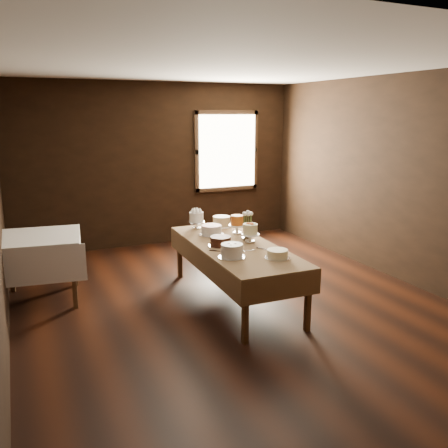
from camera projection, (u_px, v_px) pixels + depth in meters
floor at (231, 302)px, 5.81m from camera, size 5.00×6.00×0.01m
ceiling at (231, 64)px, 5.16m from camera, size 5.00×6.00×0.01m
wall_back at (158, 165)px, 8.15m from camera, size 5.00×0.02×2.80m
wall_front at (442, 263)px, 2.82m from camera, size 5.00×0.02×2.80m
wall_right at (395, 178)px, 6.49m from camera, size 0.02×6.00×2.80m
window at (227, 151)px, 8.57m from camera, size 1.10×0.05×1.30m
display_table at (235, 249)px, 5.72m from camera, size 0.96×2.34×0.72m
side_table at (38, 244)px, 5.73m from camera, size 1.09×1.09×0.83m
cake_meringue at (196, 221)px, 6.48m from camera, size 0.23×0.23×0.25m
cake_speckled at (222, 222)px, 6.62m from camera, size 0.31×0.31×0.14m
cake_lattice at (211, 231)px, 6.15m from camera, size 0.33×0.33×0.12m
cake_caramel at (237, 225)px, 6.23m from camera, size 0.23×0.23×0.26m
cake_chocolate at (221, 242)px, 5.64m from camera, size 0.35×0.35×0.12m
cake_flowers at (250, 234)px, 5.81m from camera, size 0.23×0.23×0.24m
cake_swirl at (232, 251)px, 5.19m from camera, size 0.31×0.31×0.16m
cake_cream at (277, 254)px, 5.16m from camera, size 0.28×0.28×0.10m
cake_server_a at (249, 250)px, 5.46m from camera, size 0.24×0.05×0.01m
cake_server_b at (269, 250)px, 5.48m from camera, size 0.15×0.21×0.01m
cake_server_c at (223, 240)px, 5.91m from camera, size 0.04×0.24×0.01m
cake_server_d at (243, 237)px, 6.05m from camera, size 0.11×0.23×0.01m
cake_server_e at (223, 252)px, 5.41m from camera, size 0.19×0.18×0.01m
flower_vase at (248, 233)px, 6.01m from camera, size 0.13×0.13×0.14m
flower_bouquet at (248, 218)px, 5.97m from camera, size 0.14×0.14×0.20m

